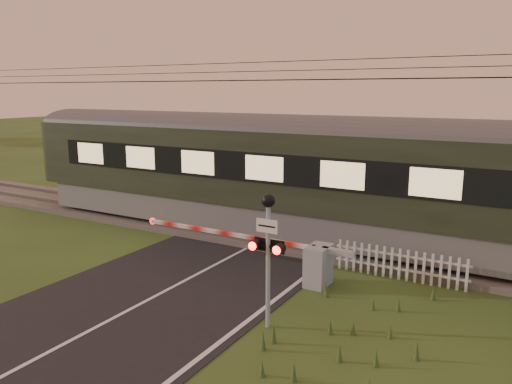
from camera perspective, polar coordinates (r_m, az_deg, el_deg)
The scene contains 7 objects.
ground at distance 13.01m, azimuth -12.33°, elevation -12.11°, with size 160.00×160.00×0.00m, color #33461B.
road at distance 12.84m, azimuth -12.98°, elevation -12.42°, with size 6.00×140.00×0.03m.
track_bed at distance 18.01m, azimuth 1.65°, elevation -4.90°, with size 140.00×3.40×0.39m.
overhead_wires at distance 17.28m, azimuth 1.77°, elevation 13.41°, with size 120.00×0.62×0.62m.
boom_gate at distance 13.70m, azimuth 5.88°, elevation -7.86°, with size 6.89×0.85×1.13m.
crossing_signal at distance 10.71m, azimuth 1.40°, elevation -5.17°, with size 0.77×0.34×3.02m.
picket_fence at distance 14.47m, azimuth 16.09°, elevation -7.92°, with size 3.69×0.07×0.89m.
Camera 1 is at (8.14, -8.74, 5.16)m, focal length 35.00 mm.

